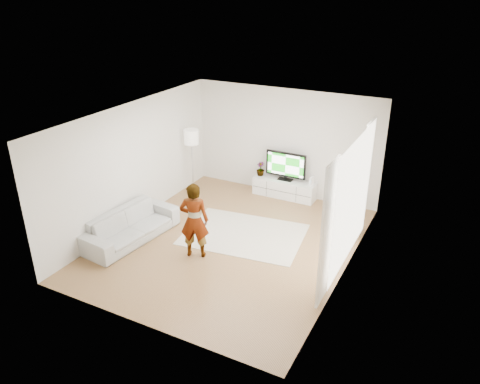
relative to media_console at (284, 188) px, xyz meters
The scene contains 17 objects.
floor 2.78m from the media_console, 92.58° to the right, with size 6.00×6.00×0.00m, color #A5814A.
ceiling 3.78m from the media_console, 92.58° to the right, with size 6.00×6.00×0.00m, color white.
wall_left 3.99m from the media_console, 133.51° to the right, with size 0.02×6.00×2.80m, color silver.
wall_right 3.83m from the media_console, 49.33° to the right, with size 0.02×6.00×2.80m, color silver.
wall_back 1.20m from the media_console, 117.95° to the left, with size 5.00×0.02×2.80m, color silver.
wall_front 5.88m from the media_console, 91.24° to the right, with size 5.00×0.02×2.80m, color silver.
window 3.62m from the media_console, 46.30° to the right, with size 0.01×2.60×2.50m, color white.
curtain_near 4.54m from the media_console, 58.85° to the right, with size 0.04×0.70×2.60m, color white.
curtain_far 2.79m from the media_console, 27.11° to the right, with size 0.04×0.70×2.60m, color white.
media_console is the anchor object (origin of this frame).
television 0.64m from the media_console, 90.00° to the left, with size 1.08×0.21×0.75m.
game_console 0.80m from the media_console, ahead, with size 0.08×0.17×0.22m.
potted_plant 0.82m from the media_console, behind, with size 0.21×0.21×0.38m, color #3F7238.
rug 2.32m from the media_console, 90.56° to the right, with size 2.60×1.87×0.01m, color beige.
player 3.62m from the media_console, 98.39° to the right, with size 0.59×0.39×1.61m, color #334772.
sofa 4.20m from the media_console, 120.61° to the right, with size 2.25×0.88×0.66m, color #B0B0AB.
floor_lamp 2.74m from the media_console, 161.20° to the right, with size 0.38×0.38×1.71m.
Camera 1 is at (4.23, -7.73, 5.21)m, focal length 35.00 mm.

